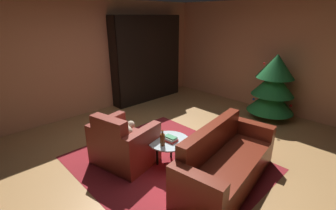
{
  "coord_description": "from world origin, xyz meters",
  "views": [
    {
      "loc": [
        2.54,
        -2.48,
        2.26
      ],
      "look_at": [
        -0.17,
        0.12,
        0.85
      ],
      "focal_mm": 25.74,
      "sensor_mm": 36.0,
      "label": 1
    }
  ],
  "objects_px": {
    "bottle_on_table": "(163,139)",
    "book_stack_on_table": "(170,139)",
    "coffee_table": "(169,143)",
    "decorated_tree": "(273,86)",
    "bookshelf_unit": "(152,59)",
    "armchair_red": "(123,145)",
    "couch_red": "(225,164)"
  },
  "relations": [
    {
      "from": "bookshelf_unit",
      "to": "decorated_tree",
      "type": "bearing_deg",
      "value": 18.48
    },
    {
      "from": "couch_red",
      "to": "bottle_on_table",
      "type": "relative_size",
      "value": 7.96
    },
    {
      "from": "couch_red",
      "to": "coffee_table",
      "type": "bearing_deg",
      "value": -162.91
    },
    {
      "from": "armchair_red",
      "to": "couch_red",
      "type": "relative_size",
      "value": 0.53
    },
    {
      "from": "coffee_table",
      "to": "decorated_tree",
      "type": "height_order",
      "value": "decorated_tree"
    },
    {
      "from": "coffee_table",
      "to": "book_stack_on_table",
      "type": "height_order",
      "value": "book_stack_on_table"
    },
    {
      "from": "book_stack_on_table",
      "to": "decorated_tree",
      "type": "xyz_separation_m",
      "value": [
        0.25,
        2.98,
        0.31
      ]
    },
    {
      "from": "coffee_table",
      "to": "decorated_tree",
      "type": "distance_m",
      "value": 3.02
    },
    {
      "from": "coffee_table",
      "to": "bottle_on_table",
      "type": "bearing_deg",
      "value": -73.56
    },
    {
      "from": "armchair_red",
      "to": "book_stack_on_table",
      "type": "distance_m",
      "value": 0.77
    },
    {
      "from": "bookshelf_unit",
      "to": "book_stack_on_table",
      "type": "bearing_deg",
      "value": -35.65
    },
    {
      "from": "bookshelf_unit",
      "to": "coffee_table",
      "type": "height_order",
      "value": "bookshelf_unit"
    },
    {
      "from": "decorated_tree",
      "to": "coffee_table",
      "type": "bearing_deg",
      "value": -95.48
    },
    {
      "from": "bottle_on_table",
      "to": "decorated_tree",
      "type": "xyz_separation_m",
      "value": [
        0.23,
        3.16,
        0.24
      ]
    },
    {
      "from": "book_stack_on_table",
      "to": "decorated_tree",
      "type": "bearing_deg",
      "value": 85.19
    },
    {
      "from": "coffee_table",
      "to": "decorated_tree",
      "type": "bearing_deg",
      "value": 84.52
    },
    {
      "from": "armchair_red",
      "to": "decorated_tree",
      "type": "xyz_separation_m",
      "value": [
        0.82,
        3.48,
        0.45
      ]
    },
    {
      "from": "armchair_red",
      "to": "bottle_on_table",
      "type": "distance_m",
      "value": 0.7
    },
    {
      "from": "coffee_table",
      "to": "book_stack_on_table",
      "type": "bearing_deg",
      "value": 7.54
    },
    {
      "from": "book_stack_on_table",
      "to": "bottle_on_table",
      "type": "height_order",
      "value": "bottle_on_table"
    },
    {
      "from": "coffee_table",
      "to": "decorated_tree",
      "type": "relative_size",
      "value": 0.45
    },
    {
      "from": "couch_red",
      "to": "bottle_on_table",
      "type": "xyz_separation_m",
      "value": [
        -0.82,
        -0.44,
        0.24
      ]
    },
    {
      "from": "armchair_red",
      "to": "decorated_tree",
      "type": "bearing_deg",
      "value": 76.67
    },
    {
      "from": "bookshelf_unit",
      "to": "book_stack_on_table",
      "type": "relative_size",
      "value": 10.7
    },
    {
      "from": "bottle_on_table",
      "to": "book_stack_on_table",
      "type": "bearing_deg",
      "value": 95.1
    },
    {
      "from": "bottle_on_table",
      "to": "couch_red",
      "type": "bearing_deg",
      "value": 28.4
    },
    {
      "from": "book_stack_on_table",
      "to": "couch_red",
      "type": "bearing_deg",
      "value": 17.48
    },
    {
      "from": "book_stack_on_table",
      "to": "bottle_on_table",
      "type": "bearing_deg",
      "value": -84.9
    },
    {
      "from": "armchair_red",
      "to": "coffee_table",
      "type": "distance_m",
      "value": 0.73
    },
    {
      "from": "book_stack_on_table",
      "to": "decorated_tree",
      "type": "distance_m",
      "value": 3.01
    },
    {
      "from": "coffee_table",
      "to": "couch_red",
      "type": "bearing_deg",
      "value": 17.09
    },
    {
      "from": "armchair_red",
      "to": "coffee_table",
      "type": "xyz_separation_m",
      "value": [
        0.54,
        0.49,
        0.07
      ]
    }
  ]
}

